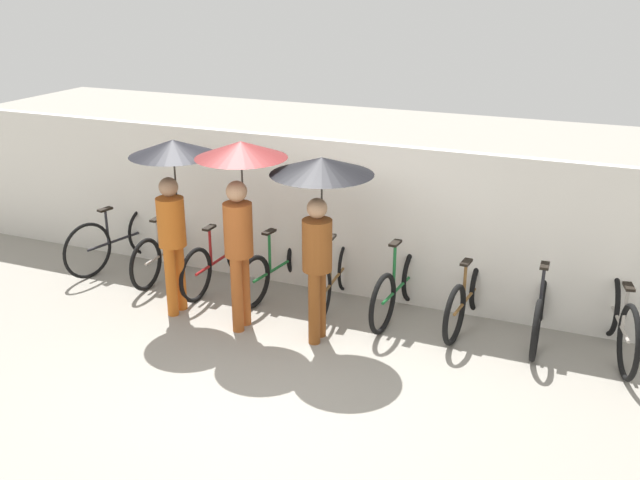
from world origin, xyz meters
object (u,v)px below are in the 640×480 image
Objects in this scene: parked_bicycle_4 at (335,277)px; parked_bicycle_8 at (619,319)px; parked_bicycle_5 at (399,286)px; parked_bicycle_6 at (468,296)px; parked_bicycle_2 at (219,258)px; parked_bicycle_1 at (167,250)px; pedestrian_trailing at (320,195)px; parked_bicycle_0 at (120,238)px; parked_bicycle_3 at (279,265)px; parked_bicycle_7 at (540,309)px; pedestrian_center at (240,185)px; pedestrian_leading at (173,179)px.

parked_bicycle_8 reaches higher than parked_bicycle_4.
parked_bicycle_6 is (0.80, 0.05, -0.01)m from parked_bicycle_5.
parked_bicycle_2 is 2.40m from parked_bicycle_5.
pedestrian_trailing reaches higher than parked_bicycle_1.
parked_bicycle_3 reaches higher than parked_bicycle_0.
parked_bicycle_7 is 2.74m from pedestrian_trailing.
parked_bicycle_1 is 3.99m from parked_bicycle_6.
parked_bicycle_2 is at bearing -91.26° from parked_bicycle_1.
parked_bicycle_5 is (3.19, 0.04, 0.01)m from parked_bicycle_1.
parked_bicycle_0 is 0.83× the size of pedestrian_center.
pedestrian_center reaches higher than parked_bicycle_7.
parked_bicycle_3 reaches higher than parked_bicycle_5.
pedestrian_leading is (-0.06, -0.81, 1.26)m from parked_bicycle_2.
parked_bicycle_6 reaches higher than parked_bicycle_5.
pedestrian_center is at bearing 104.99° from parked_bicycle_7.
pedestrian_trailing is at bearing 146.50° from parked_bicycle_5.
pedestrian_center is at bearing -135.11° from parked_bicycle_2.
parked_bicycle_3 is 1.83m from pedestrian_trailing.
parked_bicycle_2 reaches higher than parked_bicycle_5.
parked_bicycle_8 is (3.99, -0.05, 0.05)m from parked_bicycle_3.
parked_bicycle_5 is at bearing -76.93° from parked_bicycle_0.
parked_bicycle_1 is 0.77× the size of pedestrian_center.
pedestrian_center is (-3.95, -0.92, 1.27)m from parked_bicycle_8.
parked_bicycle_0 is 5.59m from parked_bicycle_7.
pedestrian_trailing is (3.34, -0.84, 1.24)m from parked_bicycle_0.
parked_bicycle_3 is 1.07× the size of parked_bicycle_6.
parked_bicycle_8 is (2.39, 0.02, 0.03)m from parked_bicycle_5.
parked_bicycle_6 is (4.79, 0.04, -0.04)m from parked_bicycle_0.
parked_bicycle_6 reaches higher than parked_bicycle_2.
parked_bicycle_4 is 3.19m from parked_bicycle_8.
parked_bicycle_6 reaches higher than parked_bicycle_1.
parked_bicycle_4 is 0.97× the size of parked_bicycle_8.
parked_bicycle_3 is 1.79m from pedestrian_leading.
parked_bicycle_2 is 1.07× the size of parked_bicycle_4.
parked_bicycle_4 is at bearing -77.39° from parked_bicycle_0.
parked_bicycle_8 is 5.08m from pedestrian_leading.
parked_bicycle_8 is 3.39m from pedestrian_trailing.
parked_bicycle_3 is at bearing 92.17° from parked_bicycle_5.
parked_bicycle_6 is 0.80m from parked_bicycle_7.
parked_bicycle_6 is 3.61m from pedestrian_leading.
pedestrian_trailing is (2.54, -0.79, 1.28)m from parked_bicycle_1.
parked_bicycle_5 is (1.60, -0.07, 0.02)m from parked_bicycle_3.
parked_bicycle_2 is at bearing -78.39° from parked_bicycle_0.
parked_bicycle_5 is 0.98× the size of parked_bicycle_8.
parked_bicycle_8 reaches higher than parked_bicycle_7.
parked_bicycle_0 is 1.04× the size of parked_bicycle_8.
parked_bicycle_4 is 0.78× the size of pedestrian_center.
parked_bicycle_0 is at bearing 77.95° from parked_bicycle_8.
parked_bicycle_2 is 4.79m from parked_bicycle_8.
parked_bicycle_4 is at bearing 78.59° from parked_bicycle_8.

